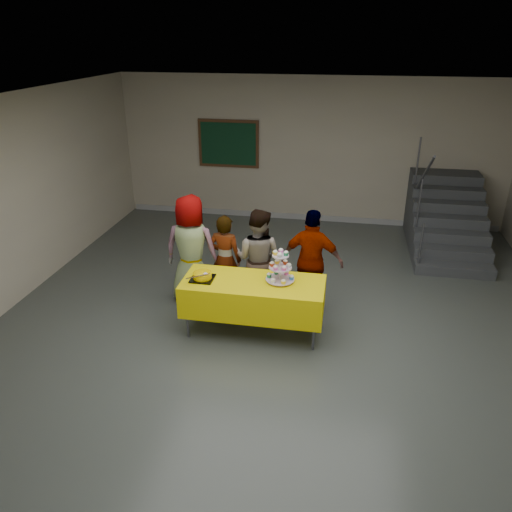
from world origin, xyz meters
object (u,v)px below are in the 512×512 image
(staircase, at_px, (445,220))
(noticeboard, at_px, (228,144))
(cupcake_stand, at_px, (280,269))
(schoolchild_a, at_px, (191,250))
(bake_table, at_px, (253,296))
(schoolchild_b, at_px, (225,259))
(schoolchild_c, at_px, (258,258))
(schoolchild_d, at_px, (312,261))
(bear_cake, at_px, (202,275))

(staircase, distance_m, noticeboard, 4.63)
(cupcake_stand, bearing_deg, schoolchild_a, 155.20)
(bake_table, bearing_deg, staircase, 51.03)
(bake_table, xyz_separation_m, schoolchild_b, (-0.57, 0.77, 0.14))
(cupcake_stand, xyz_separation_m, schoolchild_b, (-0.92, 0.70, -0.26))
(schoolchild_c, relative_size, schoolchild_d, 0.98)
(cupcake_stand, xyz_separation_m, noticeboard, (-1.74, 4.49, 0.65))
(noticeboard, bearing_deg, staircase, -10.72)
(bake_table, height_order, bear_cake, bear_cake)
(schoolchild_a, bearing_deg, noticeboard, -84.49)
(schoolchild_a, relative_size, schoolchild_d, 1.08)
(bear_cake, height_order, schoolchild_d, schoolchild_d)
(schoolchild_b, relative_size, staircase, 0.58)
(staircase, relative_size, noticeboard, 1.85)
(schoolchild_a, relative_size, noticeboard, 1.28)
(cupcake_stand, bearing_deg, staircase, 53.84)
(bear_cake, distance_m, staircase, 5.30)
(schoolchild_c, xyz_separation_m, noticeboard, (-1.32, 3.79, 0.85))
(schoolchild_c, bearing_deg, schoolchild_a, 13.78)
(schoolchild_b, bearing_deg, schoolchild_c, -174.29)
(staircase, bearing_deg, bake_table, -128.97)
(cupcake_stand, relative_size, schoolchild_a, 0.27)
(cupcake_stand, height_order, bear_cake, cupcake_stand)
(cupcake_stand, relative_size, schoolchild_c, 0.30)
(schoolchild_c, relative_size, noticeboard, 1.16)
(cupcake_stand, height_order, schoolchild_b, schoolchild_b)
(bear_cake, height_order, schoolchild_c, schoolchild_c)
(bake_table, bearing_deg, bear_cake, -175.44)
(bake_table, xyz_separation_m, bear_cake, (-0.68, -0.05, 0.27))
(schoolchild_d, xyz_separation_m, staircase, (2.31, 2.96, -0.28))
(schoolchild_a, bearing_deg, schoolchild_b, -174.19)
(bake_table, relative_size, schoolchild_c, 1.25)
(bake_table, xyz_separation_m, schoolchild_a, (-1.07, 0.73, 0.27))
(schoolchild_b, distance_m, noticeboard, 3.98)
(schoolchild_b, xyz_separation_m, staircase, (3.59, 2.95, -0.20))
(bear_cake, xyz_separation_m, schoolchild_a, (-0.40, 0.78, 0.00))
(schoolchild_a, distance_m, staircase, 5.08)
(schoolchild_d, xyz_separation_m, noticeboard, (-2.11, 3.79, 0.83))
(schoolchild_c, height_order, noticeboard, noticeboard)
(cupcake_stand, distance_m, schoolchild_d, 0.81)
(bake_table, height_order, schoolchild_b, schoolchild_b)
(bake_table, distance_m, schoolchild_b, 0.97)
(bear_cake, bearing_deg, schoolchild_c, 53.95)
(bake_table, relative_size, cupcake_stand, 4.22)
(cupcake_stand, bearing_deg, schoolchild_b, 142.65)
(schoolchild_b, height_order, schoolchild_d, schoolchild_d)
(bake_table, relative_size, noticeboard, 1.45)
(schoolchild_b, height_order, noticeboard, noticeboard)
(cupcake_stand, distance_m, schoolchild_c, 0.84)
(schoolchild_b, height_order, schoolchild_c, schoolchild_c)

